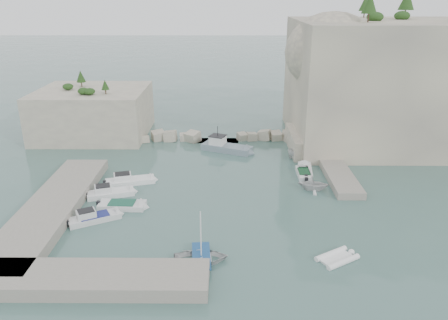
{
  "coord_description": "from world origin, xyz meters",
  "views": [
    {
      "loc": [
        0.32,
        -39.47,
        20.29
      ],
      "look_at": [
        0.0,
        6.0,
        3.0
      ],
      "focal_mm": 35.0,
      "sensor_mm": 36.0,
      "label": 1
    }
  ],
  "objects_px": {
    "motorboat_b": "(111,196)",
    "tender_east_b": "(303,176)",
    "motorboat_c": "(122,208)",
    "tender_east_c": "(305,172)",
    "tender_east_d": "(304,160)",
    "motorboat_d": "(95,221)",
    "inflatable_dinghy": "(337,260)",
    "work_boat": "(227,151)",
    "motorboat_a": "(131,183)",
    "tender_east_a": "(313,190)",
    "rowboat": "(201,261)"
  },
  "relations": [
    {
      "from": "motorboat_b",
      "to": "tender_east_b",
      "type": "relative_size",
      "value": 1.23
    },
    {
      "from": "motorboat_b",
      "to": "motorboat_c",
      "type": "relative_size",
      "value": 1.05
    },
    {
      "from": "tender_east_c",
      "to": "tender_east_d",
      "type": "relative_size",
      "value": 1.16
    },
    {
      "from": "motorboat_d",
      "to": "inflatable_dinghy",
      "type": "bearing_deg",
      "value": -44.93
    },
    {
      "from": "motorboat_d",
      "to": "tender_east_d",
      "type": "relative_size",
      "value": 1.25
    },
    {
      "from": "motorboat_c",
      "to": "motorboat_d",
      "type": "bearing_deg",
      "value": -123.35
    },
    {
      "from": "tender_east_b",
      "to": "work_boat",
      "type": "xyz_separation_m",
      "value": [
        -9.18,
        8.77,
        0.0
      ]
    },
    {
      "from": "tender_east_b",
      "to": "tender_east_c",
      "type": "bearing_deg",
      "value": -16.14
    },
    {
      "from": "motorboat_b",
      "to": "tender_east_b",
      "type": "height_order",
      "value": "motorboat_b"
    },
    {
      "from": "motorboat_b",
      "to": "motorboat_a",
      "type": "relative_size",
      "value": 0.89
    },
    {
      "from": "motorboat_d",
      "to": "tender_east_a",
      "type": "distance_m",
      "value": 23.33
    },
    {
      "from": "motorboat_a",
      "to": "tender_east_a",
      "type": "relative_size",
      "value": 1.81
    },
    {
      "from": "tender_east_a",
      "to": "tender_east_b",
      "type": "relative_size",
      "value": 0.76
    },
    {
      "from": "tender_east_d",
      "to": "rowboat",
      "type": "bearing_deg",
      "value": 168.48
    },
    {
      "from": "motorboat_b",
      "to": "motorboat_d",
      "type": "height_order",
      "value": "same"
    },
    {
      "from": "motorboat_b",
      "to": "tender_east_b",
      "type": "bearing_deg",
      "value": -3.22
    },
    {
      "from": "tender_east_a",
      "to": "work_boat",
      "type": "bearing_deg",
      "value": 46.11
    },
    {
      "from": "motorboat_d",
      "to": "tender_east_d",
      "type": "distance_m",
      "value": 28.13
    },
    {
      "from": "tender_east_b",
      "to": "work_boat",
      "type": "relative_size",
      "value": 0.57
    },
    {
      "from": "tender_east_a",
      "to": "motorboat_d",
      "type": "bearing_deg",
      "value": 117.35
    },
    {
      "from": "motorboat_c",
      "to": "tender_east_d",
      "type": "bearing_deg",
      "value": 36.56
    },
    {
      "from": "tender_east_b",
      "to": "tender_east_d",
      "type": "height_order",
      "value": "tender_east_d"
    },
    {
      "from": "motorboat_b",
      "to": "motorboat_a",
      "type": "height_order",
      "value": "same"
    },
    {
      "from": "motorboat_b",
      "to": "inflatable_dinghy",
      "type": "relative_size",
      "value": 1.49
    },
    {
      "from": "motorboat_a",
      "to": "work_boat",
      "type": "xyz_separation_m",
      "value": [
        11.06,
        11.12,
        0.0
      ]
    },
    {
      "from": "rowboat",
      "to": "tender_east_d",
      "type": "xyz_separation_m",
      "value": [
        12.13,
        23.29,
        0.0
      ]
    },
    {
      "from": "tender_east_a",
      "to": "tender_east_d",
      "type": "bearing_deg",
      "value": 6.19
    },
    {
      "from": "tender_east_a",
      "to": "tender_east_d",
      "type": "height_order",
      "value": "tender_east_a"
    },
    {
      "from": "motorboat_d",
      "to": "tender_east_b",
      "type": "height_order",
      "value": "motorboat_d"
    },
    {
      "from": "motorboat_a",
      "to": "motorboat_d",
      "type": "bearing_deg",
      "value": -115.7
    },
    {
      "from": "motorboat_b",
      "to": "work_boat",
      "type": "relative_size",
      "value": 0.7
    },
    {
      "from": "motorboat_b",
      "to": "tender_east_d",
      "type": "xyz_separation_m",
      "value": [
        22.56,
        11.03,
        0.0
      ]
    },
    {
      "from": "tender_east_d",
      "to": "motorboat_a",
      "type": "bearing_deg",
      "value": 126.06
    },
    {
      "from": "motorboat_d",
      "to": "tender_east_d",
      "type": "xyz_separation_m",
      "value": [
        22.7,
        16.62,
        0.0
      ]
    },
    {
      "from": "rowboat",
      "to": "tender_east_d",
      "type": "height_order",
      "value": "tender_east_d"
    },
    {
      "from": "motorboat_a",
      "to": "tender_east_a",
      "type": "distance_m",
      "value": 20.69
    },
    {
      "from": "tender_east_a",
      "to": "tender_east_b",
      "type": "distance_m",
      "value": 4.03
    },
    {
      "from": "inflatable_dinghy",
      "to": "motorboat_d",
      "type": "bearing_deg",
      "value": 131.84
    },
    {
      "from": "tender_east_b",
      "to": "motorboat_d",
      "type": "bearing_deg",
      "value": 118.19
    },
    {
      "from": "motorboat_b",
      "to": "tender_east_b",
      "type": "distance_m",
      "value": 22.39
    },
    {
      "from": "motorboat_b",
      "to": "rowboat",
      "type": "relative_size",
      "value": 1.22
    },
    {
      "from": "motorboat_c",
      "to": "rowboat",
      "type": "height_order",
      "value": "rowboat"
    },
    {
      "from": "motorboat_a",
      "to": "tender_east_a",
      "type": "bearing_deg",
      "value": -20.35
    },
    {
      "from": "tender_east_d",
      "to": "tender_east_b",
      "type": "bearing_deg",
      "value": -173.48
    },
    {
      "from": "tender_east_a",
      "to": "inflatable_dinghy",
      "type": "bearing_deg",
      "value": -172.96
    },
    {
      "from": "work_boat",
      "to": "tender_east_a",
      "type": "bearing_deg",
      "value": -29.27
    },
    {
      "from": "tender_east_c",
      "to": "motorboat_d",
      "type": "bearing_deg",
      "value": 125.83
    },
    {
      "from": "tender_east_a",
      "to": "work_boat",
      "type": "height_order",
      "value": "work_boat"
    },
    {
      "from": "tender_east_c",
      "to": "inflatable_dinghy",
      "type": "bearing_deg",
      "value": -174.88
    },
    {
      "from": "motorboat_b",
      "to": "rowboat",
      "type": "distance_m",
      "value": 16.09
    }
  ]
}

